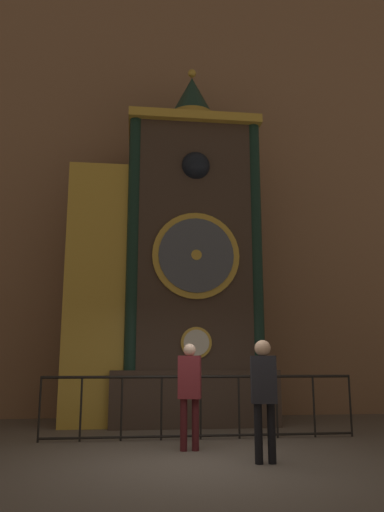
{
  "coord_description": "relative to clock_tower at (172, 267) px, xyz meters",
  "views": [
    {
      "loc": [
        -0.92,
        -6.97,
        1.38
      ],
      "look_at": [
        0.38,
        4.01,
        3.64
      ],
      "focal_mm": 35.0,
      "sensor_mm": 36.0,
      "label": 1
    }
  ],
  "objects": [
    {
      "name": "railing_fence",
      "position": [
        0.35,
        -2.01,
        -2.77
      ],
      "size": [
        5.5,
        0.05,
        1.08
      ],
      "color": "black",
      "rests_on": "ground_plane"
    },
    {
      "name": "cathedral_back_wall",
      "position": [
        -0.03,
        1.53,
        3.49
      ],
      "size": [
        24.0,
        0.32,
        13.74
      ],
      "color": "#936B4C",
      "rests_on": "ground_plane"
    },
    {
      "name": "visitor_far",
      "position": [
        0.94,
        -4.11,
        -2.39
      ],
      "size": [
        0.37,
        0.27,
        1.62
      ],
      "rotation": [
        0.0,
        0.0,
        -0.16
      ],
      "color": "black",
      "rests_on": "ground_plane"
    },
    {
      "name": "ground_plane",
      "position": [
        0.06,
        -3.99,
        -3.37
      ],
      "size": [
        28.0,
        28.0,
        0.0
      ],
      "primitive_type": "plane",
      "color": "brown"
    },
    {
      "name": "clock_tower",
      "position": [
        0.0,
        0.0,
        0.0
      ],
      "size": [
        4.47,
        1.77,
        8.3
      ],
      "color": "#423328",
      "rests_on": "ground_plane"
    },
    {
      "name": "visitor_near",
      "position": [
        0.04,
        -3.07,
        -2.41
      ],
      "size": [
        0.38,
        0.3,
        1.6
      ],
      "rotation": [
        0.0,
        0.0,
        -0.25
      ],
      "color": "#461518",
      "rests_on": "ground_plane"
    }
  ]
}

